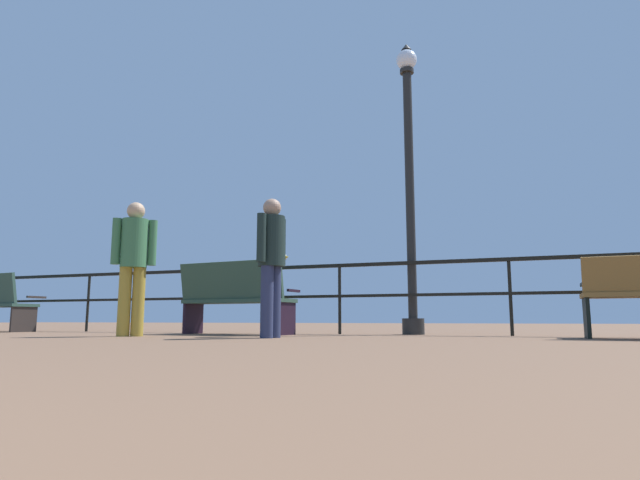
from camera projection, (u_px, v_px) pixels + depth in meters
pier_railing at (420, 279)px, 7.21m from camera, size 20.67×0.05×0.99m
bench_near_left at (235, 295)px, 7.40m from camera, size 1.69×0.77×1.00m
lamppost_center at (409, 175)px, 7.64m from camera, size 0.30×0.30×4.27m
person_by_bench at (271, 257)px, 6.10m from camera, size 0.31×0.51×1.59m
person_at_railing at (134, 258)px, 6.67m from camera, size 0.43×0.39×1.68m
seagull_on_rail at (278, 261)px, 8.00m from camera, size 0.39×0.20×0.18m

